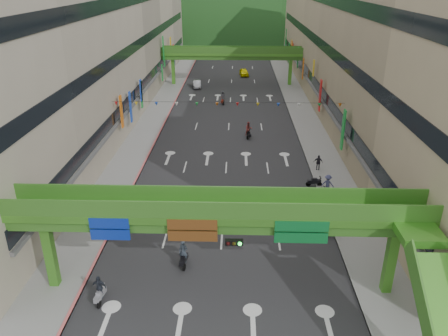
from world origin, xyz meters
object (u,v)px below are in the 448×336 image
(scooter_rider_mid, at_px, (249,130))
(car_silver, at_px, (197,84))
(scooter_rider_near, at_px, (183,254))
(car_yellow, at_px, (244,72))
(pedestrian_red, at_px, (369,217))
(overpass_near, at_px, (233,227))

(scooter_rider_mid, xyz_separation_m, car_silver, (-8.96, 27.20, -0.48))
(scooter_rider_mid, bearing_deg, scooter_rider_near, -100.94)
(car_yellow, bearing_deg, pedestrian_red, -86.70)
(overpass_near, height_order, pedestrian_red, overpass_near)
(pedestrian_red, bearing_deg, car_yellow, 89.23)
(scooter_rider_near, height_order, scooter_rider_mid, scooter_rider_mid)
(scooter_rider_mid, bearing_deg, pedestrian_red, -65.83)
(scooter_rider_near, bearing_deg, car_yellow, 85.52)
(scooter_rider_mid, distance_m, pedestrian_red, 23.22)
(car_silver, bearing_deg, car_yellow, 43.30)
(car_yellow, relative_size, pedestrian_red, 2.41)
(overpass_near, xyz_separation_m, car_silver, (-7.28, 57.26, -4.56))
(scooter_rider_mid, height_order, car_silver, scooter_rider_mid)
(car_silver, distance_m, car_yellow, 13.77)
(car_yellow, xyz_separation_m, pedestrian_red, (9.65, -58.96, 0.16))
(overpass_near, distance_m, car_silver, 57.90)
(overpass_near, relative_size, scooter_rider_near, 13.47)
(overpass_near, bearing_deg, scooter_rider_mid, 86.80)
(scooter_rider_near, height_order, car_silver, scooter_rider_near)
(car_silver, bearing_deg, overpass_near, -89.63)
(scooter_rider_near, xyz_separation_m, car_silver, (-3.74, 54.22, -0.33))
(scooter_rider_near, relative_size, car_silver, 0.53)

